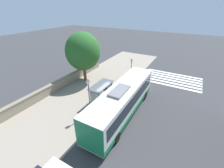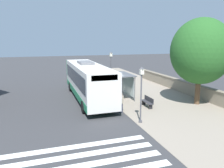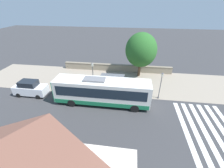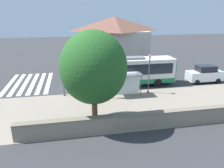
# 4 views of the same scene
# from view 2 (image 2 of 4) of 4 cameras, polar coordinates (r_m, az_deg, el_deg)

# --- Properties ---
(ground_plane) EXTENTS (120.00, 120.00, 0.00)m
(ground_plane) POSITION_cam_2_polar(r_m,az_deg,el_deg) (21.16, -1.10, -3.91)
(ground_plane) COLOR #353538
(ground_plane) RESTS_ON ground
(sidewalk_plaza) EXTENTS (9.00, 44.00, 0.02)m
(sidewalk_plaza) POSITION_cam_2_polar(r_m,az_deg,el_deg) (22.83, 9.79, -2.91)
(sidewalk_plaza) COLOR gray
(sidewalk_plaza) RESTS_ON ground
(stone_wall) EXTENTS (0.60, 20.00, 1.29)m
(stone_wall) POSITION_cam_2_polar(r_m,az_deg,el_deg) (24.80, 18.16, -0.64)
(stone_wall) COLOR gray
(stone_wall) RESTS_ON ground
(bus) EXTENTS (2.69, 11.86, 3.52)m
(bus) POSITION_cam_2_polar(r_m,az_deg,el_deg) (21.03, -6.39, 1.03)
(bus) COLOR silver
(bus) RESTS_ON ground
(bus_shelter) EXTENTS (1.55, 3.39, 2.41)m
(bus_shelter) POSITION_cam_2_polar(r_m,az_deg,el_deg) (21.11, 3.13, 1.57)
(bus_shelter) COLOR #515459
(bus_shelter) RESTS_ON ground
(pedestrian) EXTENTS (0.34, 0.22, 1.59)m
(pedestrian) POSITION_cam_2_polar(r_m,az_deg,el_deg) (17.02, 2.37, -4.52)
(pedestrian) COLOR #2D3347
(pedestrian) RESTS_ON ground
(bench) EXTENTS (0.40, 1.60, 0.88)m
(bench) POSITION_cam_2_polar(r_m,az_deg,el_deg) (18.76, 9.29, -4.57)
(bench) COLOR #333338
(bench) RESTS_ON ground
(street_lamp_near) EXTENTS (0.28, 0.28, 4.38)m
(street_lamp_near) POSITION_cam_2_polar(r_m,az_deg,el_deg) (23.40, -0.30, 4.06)
(street_lamp_near) COLOR #4C4C51
(street_lamp_near) RESTS_ON ground
(street_lamp_far) EXTENTS (0.28, 0.28, 3.87)m
(street_lamp_far) POSITION_cam_2_polar(r_m,az_deg,el_deg) (14.70, 7.63, -1.60)
(street_lamp_far) COLOR #4C4C51
(street_lamp_far) RESTS_ON ground
(shade_tree) EXTENTS (5.10, 5.10, 7.46)m
(shade_tree) POSITION_cam_2_polar(r_m,az_deg,el_deg) (20.17, 22.17, 7.88)
(shade_tree) COLOR brown
(shade_tree) RESTS_ON ground
(parked_car_behind_bus) EXTENTS (1.89, 4.47, 2.18)m
(parked_car_behind_bus) POSITION_cam_2_polar(r_m,az_deg,el_deg) (31.23, -9.16, 2.91)
(parked_car_behind_bus) COLOR silver
(parked_car_behind_bus) RESTS_ON ground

